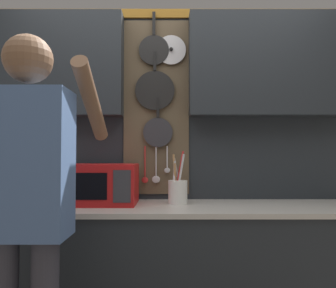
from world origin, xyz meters
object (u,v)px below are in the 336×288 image
(microwave, at_px, (101,184))
(person, at_px, (29,193))
(knife_block, at_px, (6,188))
(utensil_crock, at_px, (179,190))

(microwave, xyz_separation_m, person, (-0.18, -0.70, 0.02))
(microwave, distance_m, person, 0.72)
(microwave, height_order, knife_block, knife_block)
(knife_block, xyz_separation_m, person, (0.46, -0.70, 0.04))
(microwave, bearing_deg, person, -104.42)
(person, bearing_deg, microwave, 75.58)
(microwave, xyz_separation_m, utensil_crock, (0.52, 0.00, -0.04))
(knife_block, distance_m, person, 0.84)
(utensil_crock, bearing_deg, knife_block, -179.93)
(utensil_crock, relative_size, person, 0.20)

